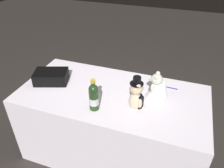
{
  "coord_description": "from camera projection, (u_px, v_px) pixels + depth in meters",
  "views": [
    {
      "loc": [
        0.53,
        -1.5,
        1.93
      ],
      "look_at": [
        0.0,
        0.0,
        0.86
      ],
      "focal_mm": 35.19,
      "sensor_mm": 36.0,
      "label": 1
    }
  ],
  "objects": [
    {
      "name": "teddy_bear_bride",
      "position": [
        158.0,
        88.0,
        1.86
      ],
      "size": [
        0.22,
        0.17,
        0.24
      ],
      "color": "white",
      "rests_on": "reception_table"
    },
    {
      "name": "gift_case_black",
      "position": [
        51.0,
        77.0,
        2.1
      ],
      "size": [
        0.36,
        0.29,
        0.11
      ],
      "color": "black",
      "rests_on": "reception_table"
    },
    {
      "name": "teddy_bear_groom",
      "position": [
        137.0,
        96.0,
        1.73
      ],
      "size": [
        0.14,
        0.13,
        0.3
      ],
      "color": "beige",
      "rests_on": "reception_table"
    },
    {
      "name": "ground_plane",
      "position": [
        112.0,
        149.0,
        2.39
      ],
      "size": [
        12.0,
        12.0,
        0.0
      ],
      "primitive_type": "plane",
      "color": "#2D2826"
    },
    {
      "name": "signing_pen",
      "position": [
        170.0,
        88.0,
        2.04
      ],
      "size": [
        0.14,
        0.01,
        0.01
      ],
      "color": "navy",
      "rests_on": "reception_table"
    },
    {
      "name": "champagne_bottle",
      "position": [
        94.0,
        97.0,
        1.73
      ],
      "size": [
        0.08,
        0.08,
        0.28
      ],
      "color": "#203C1A",
      "rests_on": "reception_table"
    },
    {
      "name": "reception_table",
      "position": [
        112.0,
        124.0,
        2.18
      ],
      "size": [
        1.69,
        0.84,
        0.76
      ],
      "primitive_type": "cube",
      "color": "white",
      "rests_on": "ground_plane"
    }
  ]
}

